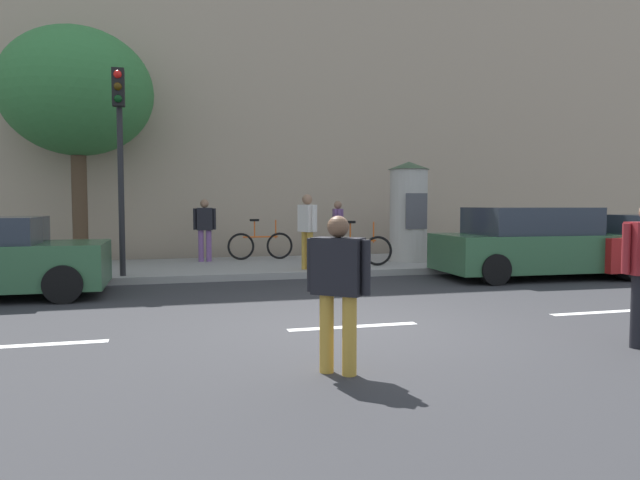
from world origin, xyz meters
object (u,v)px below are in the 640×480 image
(bicycle_upright, at_px, (357,250))
(parked_car_red, at_px, (536,244))
(pedestrian_with_backpack, at_px, (411,222))
(pedestrian_in_dark_shirt, at_px, (307,225))
(traffic_light, at_px, (120,138))
(pedestrian_tallest, at_px, (339,280))
(pedestrian_with_bag, at_px, (205,225))
(poster_column, at_px, (409,211))
(pedestrian_in_red_top, at_px, (338,225))
(bicycle_leaning, at_px, (260,245))
(street_tree, at_px, (77,93))

(bicycle_upright, xyz_separation_m, parked_car_red, (3.54, -2.03, 0.21))
(pedestrian_with_backpack, xyz_separation_m, pedestrian_in_dark_shirt, (-3.77, -2.80, 0.05))
(traffic_light, relative_size, pedestrian_tallest, 2.74)
(pedestrian_with_bag, bearing_deg, traffic_light, -124.43)
(traffic_light, relative_size, pedestrian_with_backpack, 2.55)
(pedestrian_in_dark_shirt, relative_size, bicycle_upright, 0.97)
(poster_column, bearing_deg, traffic_light, -168.19)
(pedestrian_in_red_top, bearing_deg, parked_car_red, -49.25)
(poster_column, relative_size, bicycle_leaning, 1.46)
(bicycle_upright, bearing_deg, traffic_light, -172.85)
(pedestrian_in_dark_shirt, bearing_deg, bicycle_upright, 19.60)
(pedestrian_in_dark_shirt, distance_m, bicycle_leaning, 2.85)
(pedestrian_with_backpack, bearing_deg, poster_column, -116.00)
(street_tree, xyz_separation_m, parked_car_red, (10.03, -4.31, -3.62))
(traffic_light, height_order, street_tree, street_tree)
(bicycle_leaning, bearing_deg, pedestrian_with_backpack, 1.15)
(pedestrian_in_dark_shirt, height_order, parked_car_red, pedestrian_in_dark_shirt)
(traffic_light, xyz_separation_m, pedestrian_tallest, (2.47, -7.23, -2.07))
(traffic_light, height_order, pedestrian_in_red_top, traffic_light)
(bicycle_upright, bearing_deg, pedestrian_with_backpack, 43.61)
(poster_column, height_order, parked_car_red, poster_column)
(pedestrian_with_bag, xyz_separation_m, parked_car_red, (6.99, -4.07, -0.34))
(street_tree, xyz_separation_m, bicycle_upright, (6.49, -2.29, -3.83))
(pedestrian_in_dark_shirt, distance_m, pedestrian_in_red_top, 2.83)
(poster_column, relative_size, pedestrian_with_backpack, 1.57)
(bicycle_leaning, height_order, bicycle_upright, same)
(street_tree, height_order, bicycle_upright, street_tree)
(pedestrian_tallest, xyz_separation_m, parked_car_red, (6.38, 5.87, -0.17))
(street_tree, xyz_separation_m, bicycle_leaning, (4.51, -0.05, -3.83))
(poster_column, xyz_separation_m, bicycle_leaning, (-3.67, 1.43, -0.92))
(pedestrian_tallest, relative_size, parked_car_red, 0.33)
(bicycle_leaning, distance_m, parked_car_red, 6.97)
(bicycle_leaning, bearing_deg, street_tree, 179.30)
(parked_car_red, bearing_deg, bicycle_upright, 150.21)
(pedestrian_in_dark_shirt, distance_m, bicycle_upright, 1.55)
(street_tree, distance_m, bicycle_leaning, 5.92)
(bicycle_leaning, height_order, parked_car_red, parked_car_red)
(bicycle_leaning, bearing_deg, pedestrian_tallest, -94.91)
(poster_column, relative_size, pedestrian_in_red_top, 1.64)
(pedestrian_in_red_top, distance_m, pedestrian_with_bag, 3.57)
(street_tree, relative_size, pedestrian_with_bag, 3.59)
(street_tree, relative_size, pedestrian_with_backpack, 3.51)
(pedestrian_with_backpack, bearing_deg, street_tree, -179.78)
(pedestrian_tallest, relative_size, pedestrian_with_bag, 0.95)
(street_tree, relative_size, pedestrian_tallest, 3.77)
(poster_column, xyz_separation_m, pedestrian_tallest, (-4.54, -8.69, -0.55))
(pedestrian_tallest, bearing_deg, traffic_light, 108.87)
(bicycle_leaning, bearing_deg, traffic_light, -139.06)
(pedestrian_in_dark_shirt, bearing_deg, poster_column, 22.82)
(pedestrian_with_bag, relative_size, parked_car_red, 0.35)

